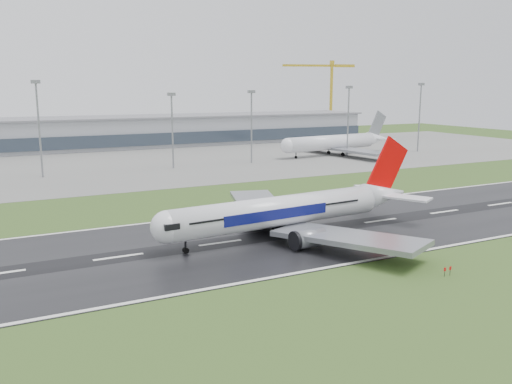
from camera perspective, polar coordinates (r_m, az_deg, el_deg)
ground at (r=125.90m, az=13.21°, el=-3.04°), size 520.00×520.00×0.00m
runway at (r=125.89m, az=13.21°, el=-3.02°), size 400.00×45.00×0.10m
apron at (r=234.15m, az=-6.68°, el=3.64°), size 400.00×130.00×0.08m
terminal at (r=290.25m, az=-10.79°, el=6.43°), size 240.00×36.00×15.00m
main_airliner at (r=109.35m, az=4.27°, el=0.10°), size 67.23×64.51×18.44m
parked_airliner at (r=245.50m, az=8.51°, el=6.14°), size 70.84×67.04×18.70m
tower_crane at (r=356.17m, az=8.07°, el=9.95°), size 47.14×15.71×47.37m
floodmast_1 at (r=194.51m, az=-22.24°, el=6.05°), size 0.64×0.64×31.61m
floodmast_2 at (r=203.62m, az=-8.96°, el=6.32°), size 0.64×0.64×27.30m
floodmast_3 at (r=215.95m, az=-0.49°, el=6.83°), size 0.64×0.64×28.15m
floodmast_4 at (r=240.66m, az=9.85°, el=7.32°), size 0.64×0.64×29.96m
floodmast_5 at (r=267.40m, az=17.14°, el=7.51°), size 0.64×0.64×31.38m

